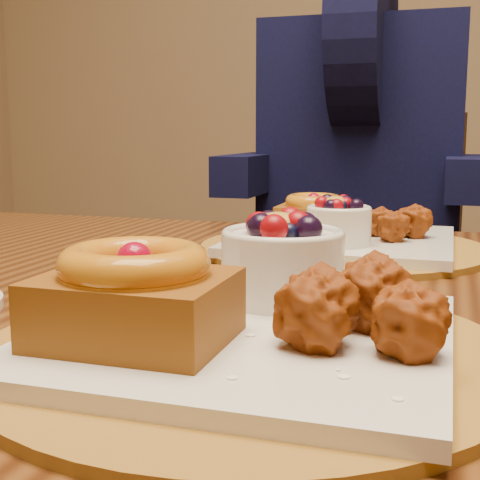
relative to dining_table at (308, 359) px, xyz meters
The scene contains 5 objects.
dining_table is the anchor object (origin of this frame).
place_setting_near 0.24m from the dining_table, 91.02° to the right, with size 0.38×0.38×0.09m.
place_setting_far 0.24m from the dining_table, 90.51° to the left, with size 0.38×0.38×0.08m.
chair_far 0.87m from the dining_table, 96.65° to the left, with size 0.57×0.57×0.95m.
diner 0.94m from the dining_table, 94.26° to the left, with size 0.55×0.52×0.89m.
Camera 1 is at (0.14, -0.66, 0.91)m, focal length 50.00 mm.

